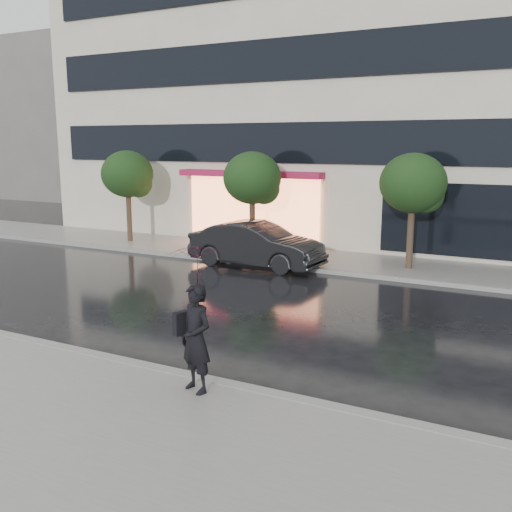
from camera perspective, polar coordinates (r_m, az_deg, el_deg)
The scene contains 12 objects.
ground at distance 12.35m, azimuth -9.78°, elevation -9.30°, with size 120.00×120.00×0.00m, color black.
sidewalk_near at distance 10.15m, azimuth -21.23°, elevation -14.27°, with size 60.00×4.50×0.12m, color slate.
sidewalk_far at distance 21.10m, azimuth 7.18°, elevation -0.43°, with size 60.00×3.50×0.12m, color slate.
curb_near at distance 11.61m, azimuth -12.80°, elevation -10.44°, with size 60.00×0.25×0.14m, color gray.
curb_far at distance 19.50m, azimuth 5.40°, elevation -1.33°, with size 60.00×0.25×0.14m, color gray.
office_building at distance 28.44m, azimuth 13.42°, elevation 20.49°, with size 30.00×12.76×18.00m.
bg_building_left at distance 49.70m, azimuth -18.02°, elevation 12.69°, with size 14.00×10.00×12.00m, color #59544F.
tree_far_west at distance 25.04m, azimuth -12.58°, elevation 7.83°, with size 2.20×2.20×3.99m.
tree_mid_west at distance 21.70m, azimuth -0.20°, elevation 7.61°, with size 2.20×2.20×3.99m.
tree_mid_east at distance 19.66m, azimuth 15.61°, elevation 6.82°, with size 2.20×2.20×3.99m.
parked_car at distance 19.97m, azimuth 0.04°, elevation 1.13°, with size 1.67×4.80×1.58m, color black.
pedestrian_with_umbrella at distance 9.54m, azimuth -6.00°, elevation -4.48°, with size 1.20×1.21×2.55m.
Camera 1 is at (7.07, -9.17, 4.31)m, focal length 40.00 mm.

